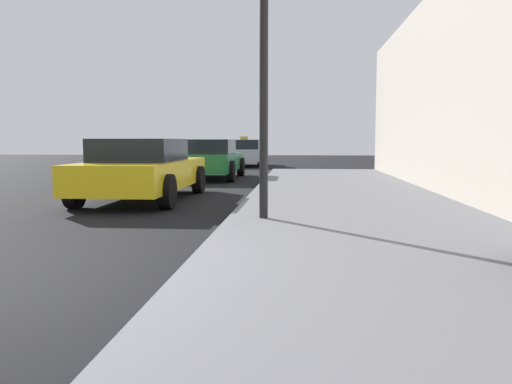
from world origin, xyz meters
The scene contains 5 objects.
sidewalk centered at (4.00, 0.00, 0.07)m, with size 4.00×32.00×0.15m, color slate.
street_lamp centered at (2.52, 3.15, 2.86)m, with size 0.36×0.36×3.90m.
car_yellow centered at (-0.21, 6.46, 0.65)m, with size 1.95×4.57×1.27m.
car_green centered at (0.10, 12.60, 0.65)m, with size 1.97×4.24×1.27m.
car_silver centered at (0.34, 21.15, 0.65)m, with size 1.97×4.04×1.43m.
Camera 1 is at (3.02, -4.14, 1.24)m, focal length 36.76 mm.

